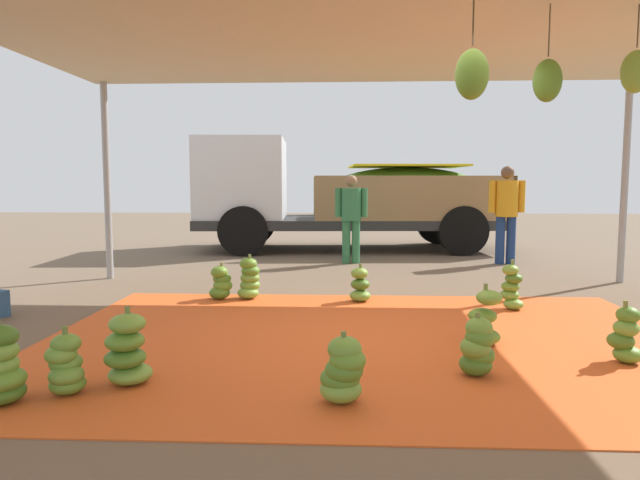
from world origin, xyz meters
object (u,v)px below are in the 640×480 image
at_px(banana_bunch_0, 512,288).
at_px(banana_bunch_10, 127,352).
at_px(banana_bunch_5, 249,279).
at_px(worker_0, 507,207).
at_px(banana_bunch_2, 626,336).
at_px(banana_bunch_3, 485,319).
at_px(banana_bunch_1, 478,348).
at_px(banana_bunch_9, 221,283).
at_px(banana_bunch_7, 360,286).
at_px(worker_1, 351,212).
at_px(banana_bunch_4, 0,367).
at_px(banana_bunch_8, 65,366).
at_px(cargo_truck_main, 338,194).
at_px(banana_bunch_6, 343,371).

height_order(banana_bunch_0, banana_bunch_10, banana_bunch_0).
height_order(banana_bunch_5, worker_0, worker_0).
distance_m(banana_bunch_2, banana_bunch_3, 1.11).
bearing_deg(banana_bunch_0, banana_bunch_5, 171.15).
bearing_deg(banana_bunch_3, banana_bunch_1, -106.87).
bearing_deg(banana_bunch_10, banana_bunch_9, 90.10).
bearing_deg(banana_bunch_7, worker_1, 91.40).
height_order(banana_bunch_4, banana_bunch_8, banana_bunch_4).
bearing_deg(banana_bunch_4, worker_1, 71.06).
relative_size(banana_bunch_2, worker_0, 0.29).
relative_size(banana_bunch_0, banana_bunch_9, 1.26).
relative_size(banana_bunch_8, worker_1, 0.29).
bearing_deg(banana_bunch_8, banana_bunch_1, 9.85).
xyz_separation_m(banana_bunch_10, cargo_truck_main, (1.37, 8.60, 0.96)).
relative_size(banana_bunch_2, banana_bunch_4, 0.89).
relative_size(banana_bunch_7, banana_bunch_8, 0.99).
bearing_deg(banana_bunch_8, banana_bunch_10, 28.92).
height_order(banana_bunch_8, banana_bunch_10, banana_bunch_10).
xyz_separation_m(banana_bunch_1, banana_bunch_7, (-0.81, 2.67, -0.02)).
height_order(banana_bunch_3, worker_0, worker_0).
xyz_separation_m(banana_bunch_3, banana_bunch_10, (-2.79, -1.18, 0.02)).
height_order(banana_bunch_3, cargo_truck_main, cargo_truck_main).
distance_m(cargo_truck_main, worker_0, 3.74).
distance_m(banana_bunch_4, banana_bunch_10, 0.79).
xyz_separation_m(banana_bunch_7, worker_0, (2.69, 3.43, 0.82)).
xyz_separation_m(banana_bunch_0, banana_bunch_2, (0.35, -1.93, -0.03)).
relative_size(banana_bunch_0, worker_1, 0.36).
relative_size(banana_bunch_3, cargo_truck_main, 0.08).
bearing_deg(worker_1, banana_bunch_10, -104.38).
relative_size(banana_bunch_5, banana_bunch_6, 1.17).
bearing_deg(banana_bunch_6, banana_bunch_0, 56.50).
bearing_deg(banana_bunch_3, worker_1, 102.54).
relative_size(banana_bunch_7, worker_0, 0.26).
distance_m(banana_bunch_4, banana_bunch_9, 3.50).
bearing_deg(banana_bunch_0, banana_bunch_8, -143.43).
bearing_deg(worker_1, banana_bunch_9, -116.17).
bearing_deg(banana_bunch_10, banana_bunch_5, 83.70).
height_order(banana_bunch_0, banana_bunch_6, banana_bunch_0).
distance_m(banana_bunch_4, banana_bunch_6, 2.23).
xyz_separation_m(banana_bunch_7, cargo_truck_main, (-0.35, 5.62, 1.01)).
relative_size(banana_bunch_4, banana_bunch_9, 1.24).
height_order(banana_bunch_0, banana_bunch_2, banana_bunch_0).
relative_size(banana_bunch_7, banana_bunch_9, 1.02).
xyz_separation_m(banana_bunch_3, banana_bunch_4, (-3.48, -1.57, 0.02)).
relative_size(banana_bunch_1, banana_bunch_3, 0.89).
bearing_deg(banana_bunch_9, banana_bunch_7, -2.12).
xyz_separation_m(banana_bunch_4, worker_0, (5.10, 6.80, 0.77)).
height_order(banana_bunch_1, banana_bunch_10, banana_bunch_10).
xyz_separation_m(banana_bunch_6, banana_bunch_7, (0.19, 3.24, -0.02)).
height_order(banana_bunch_4, worker_1, worker_1).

